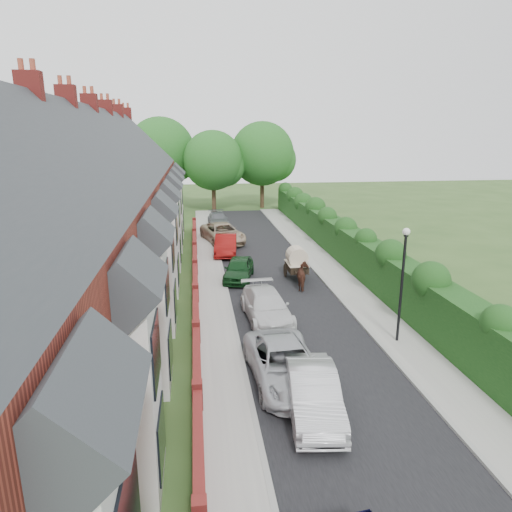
{
  "coord_description": "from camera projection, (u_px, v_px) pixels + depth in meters",
  "views": [
    {
      "loc": [
        -5.21,
        -13.41,
        8.94
      ],
      "look_at": [
        -1.89,
        11.28,
        2.2
      ],
      "focal_mm": 32.0,
      "sensor_mm": 36.0,
      "label": 1
    }
  ],
  "objects": [
    {
      "name": "car_silver_b",
      "position": [
        285.0,
        364.0,
        16.75
      ],
      "size": [
        2.71,
        5.4,
        1.47
      ],
      "primitive_type": "imported",
      "rotation": [
        0.0,
        0.0,
        0.05
      ],
      "color": "#B2B5BA",
      "rests_on": "ground"
    },
    {
      "name": "car_silver_a",
      "position": [
        313.0,
        393.0,
        14.86
      ],
      "size": [
        2.06,
        4.65,
        1.48
      ],
      "primitive_type": "imported",
      "rotation": [
        0.0,
        0.0,
        -0.11
      ],
      "color": "silver",
      "rests_on": "ground"
    },
    {
      "name": "garden_wall_row",
      "position": [
        196.0,
        295.0,
        24.6
      ],
      "size": [
        0.35,
        40.35,
        1.1
      ],
      "color": "maroon",
      "rests_on": "ground"
    },
    {
      "name": "horse_cart",
      "position": [
        297.0,
        261.0,
        28.57
      ],
      "size": [
        1.31,
        2.89,
        2.08
      ],
      "color": "black",
      "rests_on": "ground"
    },
    {
      "name": "lamppost",
      "position": [
        403.0,
        271.0,
        19.24
      ],
      "size": [
        0.32,
        0.32,
        5.16
      ],
      "color": "black",
      "rests_on": "ground"
    },
    {
      "name": "pavement_hedge_side",
      "position": [
        349.0,
        289.0,
        26.81
      ],
      "size": [
        2.2,
        58.0,
        0.12
      ],
      "primitive_type": "cube",
      "color": "gray",
      "rests_on": "ground"
    },
    {
      "name": "ground",
      "position": [
        353.0,
        399.0,
        15.84
      ],
      "size": [
        140.0,
        140.0,
        0.0
      ],
      "primitive_type": "plane",
      "color": "#2D4C1E",
      "rests_on": "ground"
    },
    {
      "name": "tree_far_back",
      "position": [
        165.0,
        153.0,
        54.21
      ],
      "size": [
        8.4,
        8.0,
        10.82
      ],
      "color": "#332316",
      "rests_on": "ground"
    },
    {
      "name": "car_beige",
      "position": [
        223.0,
        233.0,
        38.27
      ],
      "size": [
        3.98,
        6.25,
        1.61
      ],
      "primitive_type": "imported",
      "rotation": [
        0.0,
        0.0,
        0.24
      ],
      "color": "tan",
      "rests_on": "ground"
    },
    {
      "name": "kerb_house_side",
      "position": [
        228.0,
        295.0,
        25.89
      ],
      "size": [
        0.18,
        58.0,
        0.13
      ],
      "primitive_type": "cube",
      "color": "gray",
      "rests_on": "ground"
    },
    {
      "name": "kerb_hedge_side",
      "position": [
        332.0,
        290.0,
        26.67
      ],
      "size": [
        0.18,
        58.0,
        0.13
      ],
      "primitive_type": "cube",
      "color": "gray",
      "rests_on": "ground"
    },
    {
      "name": "horse",
      "position": [
        304.0,
        277.0,
        26.84
      ],
      "size": [
        1.01,
        1.86,
        1.51
      ],
      "primitive_type": "imported",
      "rotation": [
        0.0,
        0.0,
        3.03
      ],
      "color": "#452419",
      "rests_on": "ground"
    },
    {
      "name": "car_red",
      "position": [
        226.0,
        245.0,
        34.54
      ],
      "size": [
        2.07,
        4.71,
        1.51
      ],
      "primitive_type": "imported",
      "rotation": [
        0.0,
        0.0,
        -0.11
      ],
      "color": "maroon",
      "rests_on": "ground"
    },
    {
      "name": "terrace_row",
      "position": [
        82.0,
        225.0,
        22.82
      ],
      "size": [
        9.05,
        40.5,
        11.5
      ],
      "color": "maroon",
      "rests_on": "ground"
    },
    {
      "name": "tree_far_left",
      "position": [
        216.0,
        162.0,
        52.34
      ],
      "size": [
        7.14,
        6.8,
        9.29
      ],
      "color": "#332316",
      "rests_on": "ground"
    },
    {
      "name": "tree_far_right",
      "position": [
        265.0,
        155.0,
        54.88
      ],
      "size": [
        7.98,
        7.6,
        10.31
      ],
      "color": "#332316",
      "rests_on": "ground"
    },
    {
      "name": "hedge",
      "position": [
        380.0,
        263.0,
        26.64
      ],
      "size": [
        2.1,
        58.0,
        2.85
      ],
      "color": "#113812",
      "rests_on": "ground"
    },
    {
      "name": "pavement_house_side",
      "position": [
        214.0,
        295.0,
        25.79
      ],
      "size": [
        1.7,
        58.0,
        0.12
      ],
      "primitive_type": "cube",
      "color": "gray",
      "rests_on": "ground"
    },
    {
      "name": "road",
      "position": [
        280.0,
        293.0,
        26.29
      ],
      "size": [
        6.0,
        58.0,
        0.02
      ],
      "primitive_type": "cube",
      "color": "black",
      "rests_on": "ground"
    },
    {
      "name": "car_white",
      "position": [
        266.0,
        306.0,
        22.33
      ],
      "size": [
        2.35,
        5.1,
        1.44
      ],
      "primitive_type": "imported",
      "rotation": [
        0.0,
        0.0,
        0.07
      ],
      "color": "silver",
      "rests_on": "ground"
    },
    {
      "name": "car_grey",
      "position": [
        218.0,
        219.0,
        45.23
      ],
      "size": [
        2.06,
        4.61,
        1.31
      ],
      "primitive_type": "imported",
      "rotation": [
        0.0,
        0.0,
        0.05
      ],
      "color": "#5B5F63",
      "rests_on": "ground"
    },
    {
      "name": "car_green",
      "position": [
        239.0,
        269.0,
        28.57
      ],
      "size": [
        2.52,
        4.38,
        1.4
      ],
      "primitive_type": "imported",
      "rotation": [
        0.0,
        0.0,
        -0.22
      ],
      "color": "#103716",
      "rests_on": "ground"
    }
  ]
}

